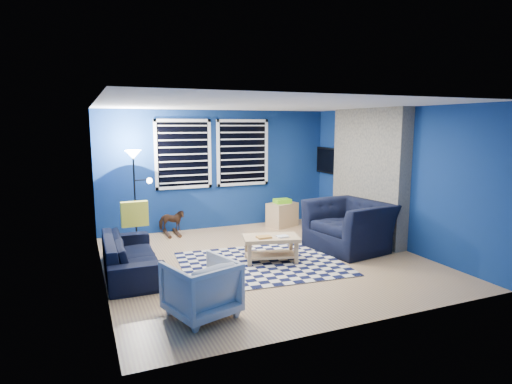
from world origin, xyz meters
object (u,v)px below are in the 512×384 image
rocking_horse (172,221)px  floor_lamp (135,167)px  tv (329,161)px  armchair_bent (201,288)px  coffee_table (271,243)px  armchair_big (349,226)px  sofa (131,255)px  cabinet (282,214)px

rocking_horse → floor_lamp: (-0.70, -0.24, 1.13)m
tv → rocking_horse: tv is taller
armchair_bent → coffee_table: size_ratio=0.75×
coffee_table → rocking_horse: bearing=115.8°
armchair_big → tv: bearing=147.8°
rocking_horse → armchair_bent: bearing=-167.3°
coffee_table → armchair_bent: bearing=-136.5°
armchair_big → coffee_table: (-1.57, -0.11, -0.12)m
floor_lamp → sofa: bearing=-100.2°
cabinet → rocking_horse: bearing=155.8°
tv → armchair_bent: bearing=-137.8°
armchair_bent → cabinet: 4.60m
rocking_horse → cabinet: (2.38, -0.19, -0.02)m
armchair_bent → rocking_horse: 3.85m
armchair_big → sofa: bearing=-102.9°
sofa → armchair_bent: 1.90m
armchair_big → rocking_horse: 3.50m
sofa → armchair_bent: size_ratio=2.63×
floor_lamp → coffee_table: bearing=-48.8°
sofa → rocking_horse: bearing=-25.9°
tv → armchair_big: size_ratio=0.76×
coffee_table → cabinet: 2.48m
tv → sofa: 5.01m
armchair_big → armchair_bent: bearing=-72.7°
coffee_table → cabinet: cabinet is taller
coffee_table → armchair_big: bearing=3.9°
sofa → cabinet: size_ratio=2.68×
armchair_bent → tv: bearing=-155.6°
tv → cabinet: size_ratio=1.39×
sofa → cabinet: 3.86m
armchair_big → coffee_table: 1.58m
armchair_bent → rocking_horse: bearing=-114.4°
sofa → cabinet: cabinet is taller
cabinet → floor_lamp: bearing=161.4°
armchair_big → coffee_table: armchair_big is taller
coffee_table → tv: bearing=41.3°
sofa → floor_lamp: size_ratio=1.11×
sofa → floor_lamp: bearing=-9.2°
rocking_horse → coffee_table: size_ratio=0.53×
rocking_horse → cabinet: 2.39m
tv → coffee_table: 3.38m
tv → cabinet: tv is taller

